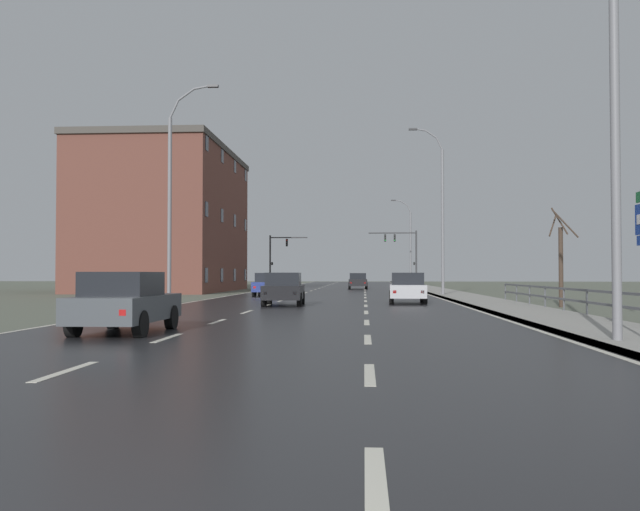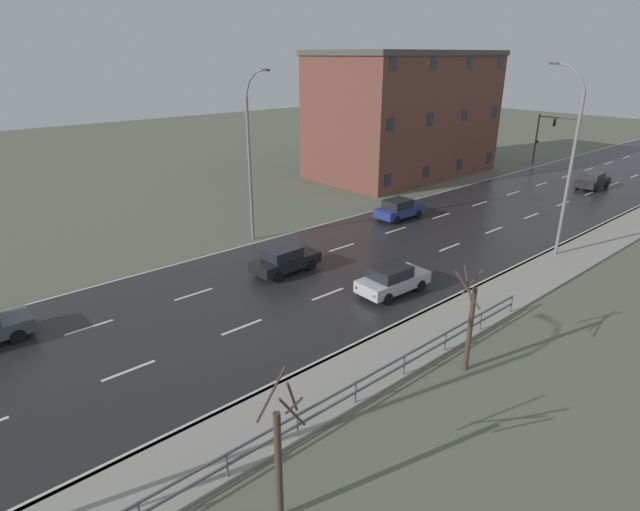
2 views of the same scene
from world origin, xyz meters
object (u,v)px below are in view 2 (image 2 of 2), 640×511
street_lamp_midground (569,167)px  traffic_signal_left (543,133)px  car_near_right (392,279)px  street_lamp_left_bank (251,161)px  car_distant (593,180)px  car_near_left (285,259)px  car_far_right (399,209)px  brick_building (404,114)px

street_lamp_midground → traffic_signal_left: street_lamp_midground is taller
traffic_signal_left → car_near_right: 40.25m
street_lamp_left_bank → car_distant: (9.09, 32.26, -4.65)m
car_near_right → car_near_left: size_ratio=1.00×
car_near_left → car_far_right: 13.26m
car_near_left → street_lamp_midground: bearing=56.1°
street_lamp_midground → traffic_signal_left: bearing=119.0°
car_far_right → brick_building: bearing=130.0°
street_lamp_midground → street_lamp_left_bank: size_ratio=1.03×
street_lamp_midground → traffic_signal_left: size_ratio=2.03×
street_lamp_left_bank → car_far_right: (3.37, 11.14, -4.65)m
street_lamp_midground → car_near_left: (-9.01, -14.56, -4.85)m
brick_building → car_near_left: bearing=-62.7°
traffic_signal_left → brick_building: bearing=-116.7°
car_near_left → brick_building: 29.53m
car_near_left → brick_building: brick_building is taller
car_distant → car_far_right: 21.88m
street_lamp_left_bank → brick_building: bearing=107.2°
car_near_left → car_far_right: bearing=98.8°
car_far_right → brick_building: (-10.79, 12.79, 5.35)m
car_far_right → street_lamp_midground: bearing=7.5°
car_distant → car_near_left: same height
traffic_signal_left → car_near_left: traffic_signal_left is taller
traffic_signal_left → car_near_right: traffic_signal_left is taller
street_lamp_left_bank → brick_building: brick_building is taller
traffic_signal_left → car_near_right: size_ratio=1.36×
brick_building → car_distant: bearing=26.8°
car_far_right → brick_building: brick_building is taller
car_near_right → car_distant: bearing=97.1°
street_lamp_midground → car_near_left: 17.79m
street_lamp_left_bank → brick_building: 25.07m
traffic_signal_left → street_lamp_midground: bearing=-61.0°
car_near_left → car_near_right: bearing=21.3°
street_lamp_midground → street_lamp_left_bank: 19.58m
street_lamp_midground → car_far_right: street_lamp_midground is taller
car_far_right → brick_building: size_ratio=0.21×
street_lamp_midground → traffic_signal_left: (-14.66, 26.47, -1.96)m
traffic_signal_left → brick_building: (-7.67, -15.22, 2.47)m
traffic_signal_left → car_far_right: 28.33m
car_distant → brick_building: 19.25m
street_lamp_left_bank → car_near_left: size_ratio=2.68×
traffic_signal_left → car_distant: bearing=-37.9°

